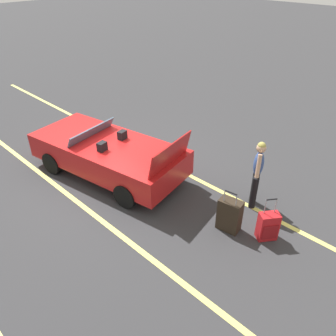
# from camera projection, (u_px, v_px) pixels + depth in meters

# --- Properties ---
(ground_plane) EXTENTS (80.00, 80.00, 0.00)m
(ground_plane) POSITION_uv_depth(u_px,v_px,m) (110.00, 173.00, 8.89)
(ground_plane) COLOR #333335
(lot_line_near) EXTENTS (18.00, 0.12, 0.01)m
(lot_line_near) POSITION_uv_depth(u_px,v_px,m) (148.00, 154.00, 9.73)
(lot_line_near) COLOR #EAE066
(lot_line_near) RESTS_ON ground_plane
(lot_line_mid) EXTENTS (18.00, 0.12, 0.01)m
(lot_line_mid) POSITION_uv_depth(u_px,v_px,m) (68.00, 194.00, 8.09)
(lot_line_mid) COLOR #EAE066
(lot_line_mid) RESTS_ON ground_plane
(convertible_car) EXTENTS (4.37, 2.41, 1.54)m
(convertible_car) POSITION_uv_depth(u_px,v_px,m) (103.00, 152.00, 8.66)
(convertible_car) COLOR red
(convertible_car) RESTS_ON ground_plane
(suitcase_large_black) EXTENTS (0.52, 0.36, 1.02)m
(suitcase_large_black) POSITION_uv_depth(u_px,v_px,m) (230.00, 215.00, 6.89)
(suitcase_large_black) COLOR #2D2319
(suitcase_large_black) RESTS_ON ground_plane
(suitcase_medium_bright) EXTENTS (0.43, 0.46, 0.96)m
(suitcase_medium_bright) POSITION_uv_depth(u_px,v_px,m) (268.00, 226.00, 6.69)
(suitcase_medium_bright) COLOR red
(suitcase_medium_bright) RESTS_ON ground_plane
(traveler_person) EXTENTS (0.36, 0.58, 1.65)m
(traveler_person) POSITION_uv_depth(u_px,v_px,m) (257.00, 171.00, 7.28)
(traveler_person) COLOR black
(traveler_person) RESTS_ON ground_plane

